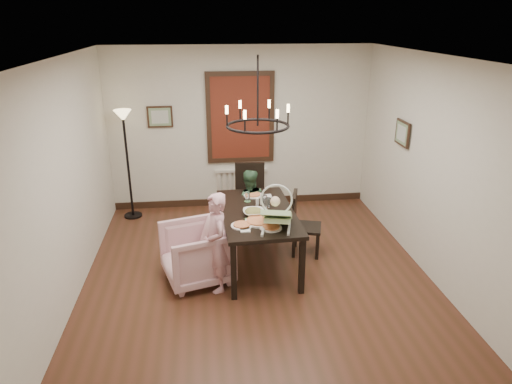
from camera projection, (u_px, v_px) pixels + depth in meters
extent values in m
cube|color=#512A1C|center=(257.00, 275.00, 6.08)|extent=(4.50, 5.00, 0.01)
cube|color=white|center=(258.00, 57.00, 5.07)|extent=(4.50, 5.00, 0.01)
cube|color=beige|center=(240.00, 129.00, 7.89)|extent=(4.50, 0.01, 2.80)
cube|color=beige|center=(67.00, 183.00, 5.33)|extent=(0.01, 5.00, 2.80)
cube|color=beige|center=(432.00, 169.00, 5.82)|extent=(0.01, 5.00, 2.80)
cube|color=black|center=(258.00, 213.00, 6.08)|extent=(1.03, 1.74, 0.05)
cube|color=black|center=(234.00, 272.00, 5.43)|extent=(0.07, 0.07, 0.75)
cube|color=black|center=(222.00, 218.00, 6.89)|extent=(0.07, 0.07, 0.75)
cube|color=black|center=(302.00, 266.00, 5.56)|extent=(0.07, 0.07, 0.75)
cube|color=black|center=(276.00, 214.00, 7.01)|extent=(0.07, 0.07, 0.75)
imported|color=#D9A6B2|center=(196.00, 253.00, 5.85)|extent=(1.02, 1.01, 0.75)
imported|color=#D596A2|center=(216.00, 251.00, 5.60)|extent=(0.34, 0.44, 1.06)
imported|color=#375C3D|center=(249.00, 211.00, 6.89)|extent=(0.46, 0.36, 0.93)
imported|color=white|center=(254.00, 212.00, 5.94)|extent=(0.33, 0.33, 0.08)
cylinder|color=tan|center=(258.00, 221.00, 5.72)|extent=(0.34, 0.34, 0.04)
cylinder|color=silver|center=(268.00, 203.00, 6.17)|extent=(0.07, 0.07, 0.13)
cube|color=maroon|center=(240.00, 118.00, 7.78)|extent=(1.00, 0.03, 1.40)
cube|color=black|center=(160.00, 117.00, 7.63)|extent=(0.42, 0.03, 0.36)
cube|color=black|center=(402.00, 133.00, 6.56)|extent=(0.03, 0.42, 0.36)
torus|color=black|center=(258.00, 126.00, 5.66)|extent=(0.80, 0.80, 0.04)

